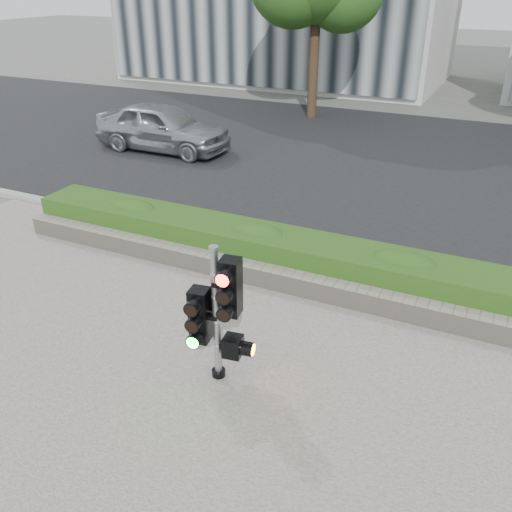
% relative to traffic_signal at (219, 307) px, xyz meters
% --- Properties ---
extents(ground, '(120.00, 120.00, 0.00)m').
position_rel_traffic_signal_xyz_m(ground, '(0.24, 0.59, -1.11)').
color(ground, '#51514C').
rests_on(ground, ground).
extents(sidewalk, '(16.00, 11.00, 0.03)m').
position_rel_traffic_signal_xyz_m(sidewalk, '(0.24, -1.91, -1.10)').
color(sidewalk, '#9E9389').
rests_on(sidewalk, ground).
extents(road, '(60.00, 13.00, 0.02)m').
position_rel_traffic_signal_xyz_m(road, '(0.24, 10.59, -1.10)').
color(road, black).
rests_on(road, ground).
extents(curb, '(60.00, 0.25, 0.12)m').
position_rel_traffic_signal_xyz_m(curb, '(0.24, 3.74, -1.05)').
color(curb, gray).
rests_on(curb, ground).
extents(stone_wall, '(12.00, 0.32, 0.34)m').
position_rel_traffic_signal_xyz_m(stone_wall, '(0.24, 2.49, -0.91)').
color(stone_wall, gray).
rests_on(stone_wall, sidewalk).
extents(hedge, '(12.00, 1.00, 0.68)m').
position_rel_traffic_signal_xyz_m(hedge, '(0.24, 3.14, -0.74)').
color(hedge, '#407925').
rests_on(hedge, sidewalk).
extents(traffic_signal, '(0.70, 0.55, 1.96)m').
position_rel_traffic_signal_xyz_m(traffic_signal, '(0.00, 0.00, 0.00)').
color(traffic_signal, black).
rests_on(traffic_signal, sidewalk).
extents(car_silver, '(4.27, 1.72, 1.45)m').
position_rel_traffic_signal_xyz_m(car_silver, '(-6.83, 8.75, -0.37)').
color(car_silver, '#A0A2A6').
rests_on(car_silver, road).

